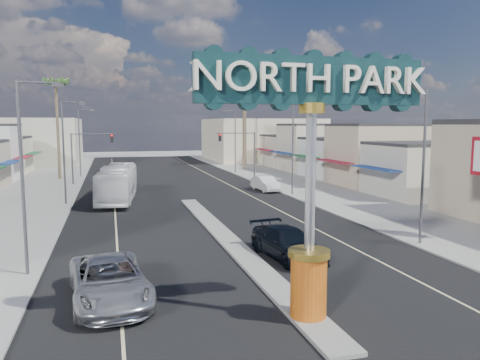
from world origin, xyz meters
TOP-DOWN VIEW (x-y plane):
  - ground at (0.00, 30.00)m, footprint 160.00×160.00m
  - road at (0.00, 30.00)m, footprint 20.00×120.00m
  - median_island at (0.00, 14.00)m, footprint 1.30×30.00m
  - sidewalk_left at (-14.00, 30.00)m, footprint 8.00×120.00m
  - sidewalk_right at (14.00, 30.00)m, footprint 8.00×120.00m
  - storefront_row_right at (24.00, 43.00)m, footprint 12.00×42.00m
  - backdrop_far_left at (-22.00, 75.00)m, footprint 20.00×20.00m
  - backdrop_far_right at (22.00, 75.00)m, footprint 20.00×20.00m
  - gateway_sign at (0.00, 1.98)m, footprint 8.20×1.50m
  - traffic_signal_left at (-9.18, 43.99)m, footprint 5.09×0.45m
  - traffic_signal_right at (9.18, 43.99)m, footprint 5.09×0.45m
  - streetlight_l_near at (-10.43, 10.00)m, footprint 2.03×0.22m
  - streetlight_l_mid at (-10.43, 30.00)m, footprint 2.03×0.22m
  - streetlight_l_far at (-10.43, 52.00)m, footprint 2.03×0.22m
  - streetlight_r_near at (10.43, 10.00)m, footprint 2.03×0.22m
  - streetlight_r_mid at (10.43, 30.00)m, footprint 2.03×0.22m
  - streetlight_r_far at (10.43, 52.00)m, footprint 2.03×0.22m
  - palm_left_far at (-13.00, 50.00)m, footprint 2.60×2.60m
  - palm_right_mid at (13.00, 56.00)m, footprint 2.60×2.60m
  - palm_right_far at (15.00, 62.00)m, footprint 2.60×2.60m
  - suv_left at (-6.90, 5.75)m, footprint 3.51×6.50m
  - suv_right at (2.14, 9.58)m, footprint 3.02×5.87m
  - car_parked_right at (9.00, 33.56)m, footprint 2.01×4.86m
  - city_bus at (-6.17, 31.15)m, footprint 4.04×11.95m

SIDE VIEW (x-z plane):
  - ground at x=0.00m, z-range 0.00..0.00m
  - road at x=0.00m, z-range 0.00..0.01m
  - sidewalk_left at x=-14.00m, z-range 0.00..0.12m
  - sidewalk_right at x=14.00m, z-range 0.00..0.12m
  - median_island at x=0.00m, z-range 0.00..0.16m
  - car_parked_right at x=9.00m, z-range 0.00..1.57m
  - suv_right at x=2.14m, z-range 0.00..1.63m
  - suv_left at x=-6.90m, z-range 0.00..1.73m
  - city_bus at x=-6.17m, z-range 0.00..3.26m
  - storefront_row_right at x=24.00m, z-range 0.00..6.00m
  - backdrop_far_left at x=-22.00m, z-range 0.00..8.00m
  - backdrop_far_right at x=22.00m, z-range 0.00..8.00m
  - traffic_signal_left at x=-9.18m, z-range 1.27..7.27m
  - traffic_signal_right at x=9.18m, z-range 1.27..7.27m
  - streetlight_l_near at x=-10.43m, z-range 0.57..9.57m
  - streetlight_l_mid at x=-10.43m, z-range 0.57..9.57m
  - streetlight_l_far at x=-10.43m, z-range 0.57..9.57m
  - streetlight_r_near at x=10.43m, z-range 0.57..9.57m
  - streetlight_r_mid at x=10.43m, z-range 0.57..9.57m
  - streetlight_r_far at x=10.43m, z-range 0.57..9.57m
  - gateway_sign at x=0.00m, z-range 1.35..10.50m
  - palm_right_mid at x=13.00m, z-range 4.55..16.65m
  - palm_left_far at x=-13.00m, z-range 4.95..18.05m
  - palm_right_far at x=15.00m, z-range 5.34..19.44m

